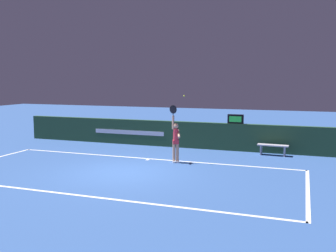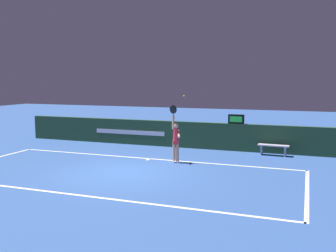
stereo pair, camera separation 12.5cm
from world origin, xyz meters
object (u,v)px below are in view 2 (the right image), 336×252
(speed_display, at_px, (236,119))
(tennis_ball, at_px, (184,96))
(courtside_bench_near, at_px, (273,148))
(tennis_player, at_px, (176,139))

(speed_display, height_order, tennis_ball, tennis_ball)
(courtside_bench_near, bearing_deg, tennis_ball, -138.86)
(tennis_player, bearing_deg, tennis_ball, 0.56)
(speed_display, relative_size, tennis_ball, 11.15)
(tennis_player, xyz_separation_m, tennis_ball, (0.34, 0.00, 1.71))
(tennis_ball, height_order, courtside_bench_near, tennis_ball)
(speed_display, bearing_deg, tennis_player, -118.15)
(tennis_player, bearing_deg, courtside_bench_near, 38.32)
(speed_display, bearing_deg, tennis_ball, -113.45)
(tennis_ball, xyz_separation_m, courtside_bench_near, (3.18, 2.78, -2.30))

